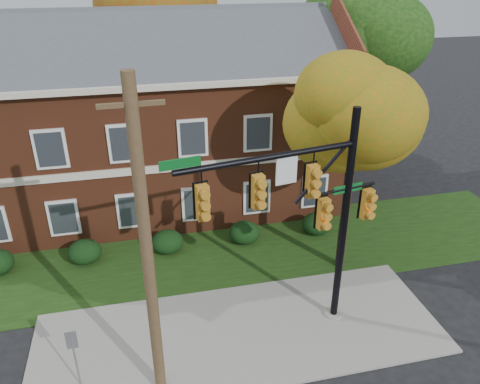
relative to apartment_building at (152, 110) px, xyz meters
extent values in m
plane|color=black|center=(2.00, -11.95, -4.99)|extent=(120.00, 120.00, 0.00)
cube|color=gray|center=(2.00, -10.95, -4.95)|extent=(14.00, 5.00, 0.08)
cube|color=#193811|center=(2.00, -5.95, -4.97)|extent=(30.00, 6.00, 0.04)
cube|color=brown|center=(0.00, 0.05, -1.49)|extent=(18.00, 8.00, 7.00)
cube|color=beige|center=(0.00, 0.05, 2.13)|extent=(18.80, 8.80, 0.24)
cube|color=beige|center=(0.00, -3.98, -1.49)|extent=(18.00, 0.12, 0.35)
ellipsoid|color=black|center=(-3.50, -5.25, -4.46)|extent=(1.40, 1.26, 1.05)
ellipsoid|color=black|center=(0.00, -5.25, -4.46)|extent=(1.40, 1.26, 1.05)
ellipsoid|color=black|center=(3.50, -5.25, -4.46)|extent=(1.40, 1.26, 1.05)
ellipsoid|color=black|center=(7.00, -5.25, -4.46)|extent=(1.40, 1.26, 1.05)
cylinder|color=black|center=(7.00, -7.95, -2.11)|extent=(0.36, 0.36, 5.76)
ellipsoid|color=#BA6B0F|center=(7.00, -7.95, 1.49)|extent=(4.25, 4.25, 3.60)
ellipsoid|color=#BA6B0F|center=(7.62, -8.33, 2.09)|extent=(3.50, 3.50, 3.00)
cylinder|color=black|center=(11.00, 1.05, -1.47)|extent=(0.36, 0.36, 7.04)
ellipsoid|color=#0E330E|center=(11.00, 1.05, 2.93)|extent=(5.95, 5.95, 5.04)
ellipsoid|color=#0E330E|center=(11.88, 0.52, 3.53)|extent=(4.90, 4.90, 4.20)
cylinder|color=black|center=(1.00, 8.05, -1.15)|extent=(0.36, 0.36, 7.68)
ellipsoid|color=#B3300F|center=(1.00, 8.05, 3.65)|extent=(6.46, 6.46, 5.47)
ellipsoid|color=#B3300F|center=(1.95, 7.48, 4.25)|extent=(5.32, 5.32, 4.56)
cylinder|color=gray|center=(5.50, -10.85, -4.90)|extent=(0.63, 0.63, 0.18)
cylinder|color=black|center=(5.50, -10.85, -1.06)|extent=(0.29, 0.29, 7.86)
cylinder|color=black|center=(2.74, -11.35, 1.75)|extent=(5.56, 1.18, 0.18)
cylinder|color=black|center=(5.50, -10.85, 0.23)|extent=(2.00, 0.45, 0.09)
cube|color=#B8771D|center=(0.75, -11.71, 0.74)|extent=(0.55, 0.42, 1.30)
cube|color=#B8771D|center=(2.41, -11.41, 0.74)|extent=(0.55, 0.42, 1.30)
cube|color=#B8771D|center=(4.18, -11.09, 0.74)|extent=(0.55, 0.42, 1.30)
cube|color=silver|center=(3.30, -11.25, 1.24)|extent=(0.67, 0.16, 0.84)
cube|color=#0C5B1F|center=(0.20, -11.81, 2.00)|extent=(1.11, 0.24, 0.27)
cube|color=#B8771D|center=(4.68, -11.00, -0.50)|extent=(0.55, 0.42, 1.30)
cube|color=#B8771D|center=(6.33, -10.70, -0.50)|extent=(0.55, 0.42, 1.30)
cube|color=#0C5B1F|center=(5.50, -10.85, 0.23)|extent=(1.06, 0.23, 0.26)
cylinder|color=#503A25|center=(-0.86, -12.66, -0.19)|extent=(0.33, 0.33, 9.60)
cube|color=#503A25|center=(-0.86, -12.66, 3.86)|extent=(1.50, 0.17, 0.11)
cylinder|color=slate|center=(-3.24, -12.03, -3.89)|extent=(0.06, 0.06, 2.19)
cube|color=slate|center=(-3.24, -12.03, -3.10)|extent=(0.32, 0.04, 0.62)
camera|label=1|loc=(-0.78, -22.97, 6.73)|focal=35.00mm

